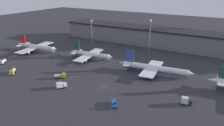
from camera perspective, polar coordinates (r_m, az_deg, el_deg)
ground at (r=116.32m, az=-2.16°, el=-6.37°), size 600.00×600.00×0.00m
terminal_building at (r=194.82m, az=12.67°, el=6.55°), size 185.25×23.62×15.29m
airplane_0 at (r=186.94m, az=-19.17°, el=3.94°), size 41.07×36.91×11.91m
airplane_1 at (r=159.60m, az=-5.65°, el=2.23°), size 35.58×33.44×12.46m
airplane_2 at (r=134.56m, az=10.97°, el=-1.41°), size 46.68×29.74×12.62m
service_vehicle_0 at (r=105.52m, az=18.84°, el=-9.31°), size 5.00×3.28×3.59m
service_vehicle_1 at (r=166.52m, az=-26.60°, el=0.38°), size 3.92×5.30×2.80m
service_vehicle_2 at (r=145.19m, az=-24.53°, el=-1.99°), size 5.75×6.35×3.02m
service_vehicle_3 at (r=129.63m, az=-13.43°, el=-3.24°), size 6.04×5.72×2.93m
service_vehicle_4 at (r=99.40m, az=0.54°, el=-10.53°), size 5.89×6.90×2.56m
service_vehicle_5 at (r=117.85m, az=-13.17°, el=-5.61°), size 5.04×5.68×3.16m
lamp_post_0 at (r=190.21m, az=-5.36°, el=8.78°), size 1.80×1.80×22.74m
lamp_post_1 at (r=165.48m, az=9.87°, el=7.70°), size 1.80×1.80×27.07m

